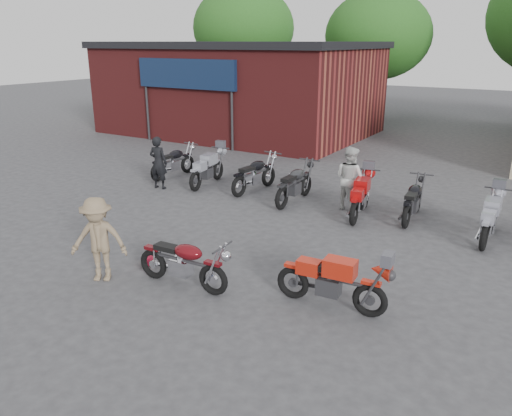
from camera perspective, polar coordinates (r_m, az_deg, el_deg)
The scene contains 17 objects.
ground at distance 9.31m, azimuth -2.97°, elevation -8.89°, with size 90.00×90.00×0.00m, color #38383B.
brick_building at distance 25.01m, azimuth -1.80°, elevation 13.28°, with size 12.00×8.00×4.00m, color maroon.
tree_0 at distance 34.34m, azimuth -1.42°, elevation 18.21°, with size 6.56×6.56×8.20m, color #194913, non-canonical shape.
tree_1 at distance 30.38m, azimuth 13.62°, elevation 16.93°, with size 5.92×5.92×7.40m, color #194913, non-canonical shape.
vintage_motorcycle at distance 9.14m, azimuth -8.29°, elevation -5.87°, with size 1.86×0.61×1.08m, color #580B10, non-canonical shape.
sportbike at distance 8.46m, azimuth 8.79°, elevation -7.96°, with size 1.87×0.62×1.09m, color red, non-canonical shape.
helmet at distance 10.26m, azimuth -12.25°, elevation -5.79°, with size 0.28×0.28×0.26m, color red.
person_dark at distance 15.40m, azimuth -11.09°, elevation 5.10°, with size 0.58×0.38×1.60m, color black.
person_light at distance 13.39m, azimuth 10.65°, elevation 3.35°, with size 0.83×0.64×1.70m, color beige.
person_tan at distance 9.66m, azimuth -17.56°, elevation -3.46°, with size 1.05×0.60×1.62m, color #7D694D.
row_bike_0 at distance 16.74m, azimuth -9.39°, elevation 5.40°, with size 1.90×0.63×1.10m, color black, non-canonical shape.
row_bike_1 at distance 15.60m, azimuth -5.57°, elevation 4.68°, with size 1.98×0.65×1.15m, color #9699A4, non-canonical shape.
row_bike_2 at distance 14.86m, azimuth -0.11°, elevation 4.08°, with size 1.99×0.66×1.15m, color black, non-canonical shape.
row_bike_3 at distance 13.87m, azimuth 4.48°, elevation 2.99°, with size 2.01×0.66×1.16m, color #262729, non-canonical shape.
row_bike_4 at distance 12.99m, azimuth 11.89°, elevation 1.53°, with size 1.99×0.66×1.15m, color #AE0E0F, non-canonical shape.
row_bike_5 at distance 13.08m, azimuth 17.55°, elevation 1.07°, with size 1.91×0.63×1.11m, color black, non-canonical shape.
row_bike_6 at distance 12.33m, azimuth 25.24°, elevation -0.88°, with size 1.93×0.64×1.12m, color #9B9BA9, non-canonical shape.
Camera 1 is at (4.75, -6.77, 4.28)m, focal length 35.00 mm.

